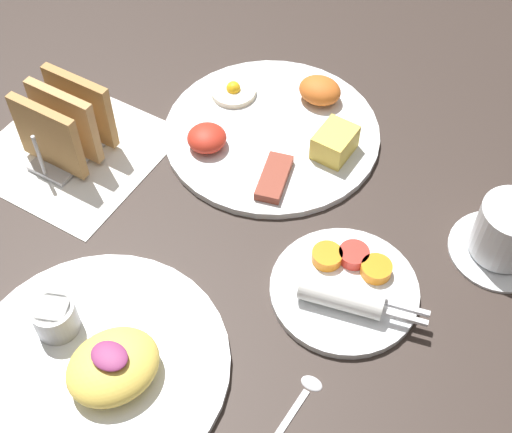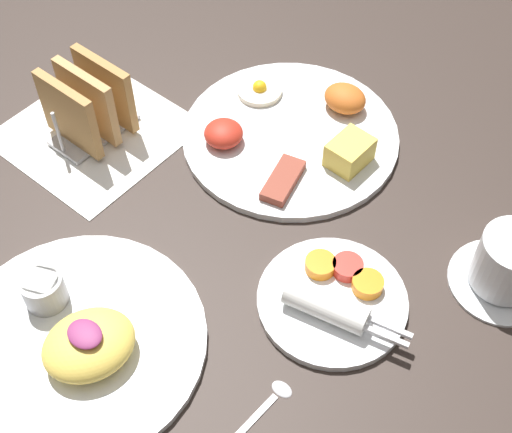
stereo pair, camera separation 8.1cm
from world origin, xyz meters
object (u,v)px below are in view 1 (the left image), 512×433
(plate_breakfast, at_px, (275,130))
(coffee_cup, at_px, (506,233))
(plate_condiments, at_px, (345,288))
(toast_rack, at_px, (66,124))
(plate_foreground, at_px, (98,362))

(plate_breakfast, height_order, coffee_cup, coffee_cup)
(plate_condiments, distance_m, coffee_cup, 0.20)
(plate_condiments, xyz_separation_m, toast_rack, (-0.41, 0.01, 0.04))
(plate_condiments, relative_size, plate_foreground, 0.66)
(plate_breakfast, bearing_deg, plate_condiments, -42.70)
(plate_breakfast, height_order, plate_condiments, plate_breakfast)
(plate_breakfast, relative_size, toast_rack, 2.52)
(plate_condiments, bearing_deg, toast_rack, 177.99)
(plate_condiments, height_order, plate_foreground, plate_foreground)
(plate_breakfast, distance_m, coffee_cup, 0.33)
(plate_foreground, xyz_separation_m, coffee_cup, (0.31, 0.36, 0.02))
(plate_foreground, bearing_deg, plate_condiments, 50.16)
(plate_foreground, bearing_deg, plate_breakfast, 91.88)
(plate_condiments, bearing_deg, plate_foreground, -129.84)
(plate_condiments, height_order, toast_rack, toast_rack)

